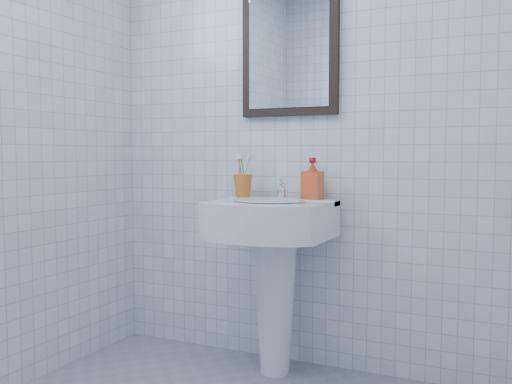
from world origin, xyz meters
The scene contains 6 objects.
wall_back centered at (0.00, 1.20, 1.25)m, with size 2.20×0.02×2.50m, color white.
washbasin centered at (-0.12, 0.99, 0.57)m, with size 0.55×0.40×0.84m.
faucet centered at (-0.12, 1.09, 0.88)m, with size 0.04×0.10×0.11m.
toothbrush_cup centered at (-0.33, 1.09, 0.89)m, with size 0.09×0.09×0.11m, color #CB681E, non-canonical shape.
soap_dispenser centered at (0.03, 1.11, 0.93)m, with size 0.09×0.09×0.20m, color red.
wall_mirror centered at (-0.12, 1.18, 1.55)m, with size 0.50×0.04×0.62m.
Camera 1 is at (0.94, -1.45, 1.05)m, focal length 40.00 mm.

